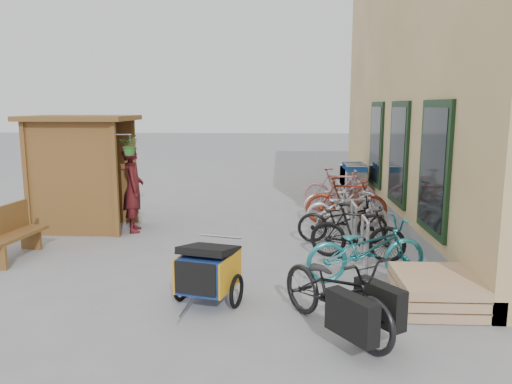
{
  "coord_description": "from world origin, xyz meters",
  "views": [
    {
      "loc": [
        0.94,
        -7.73,
        2.61
      ],
      "look_at": [
        0.5,
        1.5,
        1.0
      ],
      "focal_mm": 35.0,
      "sensor_mm": 36.0,
      "label": 1
    }
  ],
  "objects_px": {
    "bike_6": "(337,198)",
    "bike_7": "(338,190)",
    "child_trailer": "(208,269)",
    "person_kiosk": "(133,188)",
    "bench": "(9,232)",
    "kiosk": "(78,157)",
    "bike_2": "(342,220)",
    "shopping_carts": "(352,177)",
    "bike_5": "(346,201)",
    "bike_4": "(344,208)",
    "bike_1": "(357,232)",
    "cargo_bike": "(338,293)",
    "bike_3": "(353,214)",
    "bike_0": "(366,249)",
    "pallet_stack": "(435,291)"
  },
  "relations": [
    {
      "from": "cargo_bike",
      "to": "pallet_stack",
      "type": "bearing_deg",
      "value": -2.25
    },
    {
      "from": "bike_6",
      "to": "bike_1",
      "type": "bearing_deg",
      "value": 161.62
    },
    {
      "from": "bike_6",
      "to": "shopping_carts",
      "type": "bearing_deg",
      "value": -33.9
    },
    {
      "from": "shopping_carts",
      "to": "bike_4",
      "type": "xyz_separation_m",
      "value": [
        -0.67,
        -3.53,
        -0.17
      ]
    },
    {
      "from": "shopping_carts",
      "to": "bike_7",
      "type": "xyz_separation_m",
      "value": [
        -0.59,
        -1.81,
        -0.06
      ]
    },
    {
      "from": "pallet_stack",
      "to": "bike_3",
      "type": "relative_size",
      "value": 0.76
    },
    {
      "from": "shopping_carts",
      "to": "child_trailer",
      "type": "xyz_separation_m",
      "value": [
        -2.99,
        -7.85,
        -0.13
      ]
    },
    {
      "from": "cargo_bike",
      "to": "bike_2",
      "type": "height_order",
      "value": "cargo_bike"
    },
    {
      "from": "kiosk",
      "to": "person_kiosk",
      "type": "relative_size",
      "value": 1.37
    },
    {
      "from": "bench",
      "to": "bike_3",
      "type": "relative_size",
      "value": 0.94
    },
    {
      "from": "kiosk",
      "to": "pallet_stack",
      "type": "bearing_deg",
      "value": -31.66
    },
    {
      "from": "bike_0",
      "to": "pallet_stack",
      "type": "bearing_deg",
      "value": -154.31
    },
    {
      "from": "bike_0",
      "to": "bike_1",
      "type": "relative_size",
      "value": 1.14
    },
    {
      "from": "bike_6",
      "to": "bike_7",
      "type": "distance_m",
      "value": 0.67
    },
    {
      "from": "kiosk",
      "to": "bench",
      "type": "height_order",
      "value": "kiosk"
    },
    {
      "from": "bike_6",
      "to": "bench",
      "type": "bearing_deg",
      "value": 103.22
    },
    {
      "from": "pallet_stack",
      "to": "bench",
      "type": "bearing_deg",
      "value": 165.5
    },
    {
      "from": "bike_2",
      "to": "bike_7",
      "type": "distance_m",
      "value": 2.98
    },
    {
      "from": "bike_4",
      "to": "bike_6",
      "type": "bearing_deg",
      "value": -4.82
    },
    {
      "from": "bike_1",
      "to": "bike_5",
      "type": "bearing_deg",
      "value": 13.57
    },
    {
      "from": "bike_3",
      "to": "pallet_stack",
      "type": "bearing_deg",
      "value": 171.29
    },
    {
      "from": "bike_6",
      "to": "bike_2",
      "type": "bearing_deg",
      "value": 158.43
    },
    {
      "from": "bike_3",
      "to": "bike_6",
      "type": "bearing_deg",
      "value": -15.32
    },
    {
      "from": "bike_2",
      "to": "bike_7",
      "type": "relative_size",
      "value": 0.95
    },
    {
      "from": "child_trailer",
      "to": "person_kiosk",
      "type": "relative_size",
      "value": 0.81
    },
    {
      "from": "kiosk",
      "to": "bike_2",
      "type": "distance_m",
      "value": 5.6
    },
    {
      "from": "shopping_carts",
      "to": "bike_0",
      "type": "height_order",
      "value": "shopping_carts"
    },
    {
      "from": "bike_5",
      "to": "bike_4",
      "type": "bearing_deg",
      "value": 167.18
    },
    {
      "from": "bike_0",
      "to": "bike_5",
      "type": "distance_m",
      "value": 3.58
    },
    {
      "from": "bike_4",
      "to": "kiosk",
      "type": "bearing_deg",
      "value": 87.21
    },
    {
      "from": "pallet_stack",
      "to": "bike_1",
      "type": "distance_m",
      "value": 2.11
    },
    {
      "from": "child_trailer",
      "to": "bike_0",
      "type": "xyz_separation_m",
      "value": [
        2.24,
        1.0,
        0.01
      ]
    },
    {
      "from": "bike_3",
      "to": "bike_0",
      "type": "bearing_deg",
      "value": 157.8
    },
    {
      "from": "child_trailer",
      "to": "person_kiosk",
      "type": "bearing_deg",
      "value": 134.28
    },
    {
      "from": "pallet_stack",
      "to": "bench",
      "type": "distance_m",
      "value": 6.9
    },
    {
      "from": "bench",
      "to": "person_kiosk",
      "type": "bearing_deg",
      "value": 58.42
    },
    {
      "from": "pallet_stack",
      "to": "bike_5",
      "type": "bearing_deg",
      "value": 97.37
    },
    {
      "from": "kiosk",
      "to": "child_trailer",
      "type": "bearing_deg",
      "value": -50.02
    },
    {
      "from": "cargo_bike",
      "to": "bike_6",
      "type": "bearing_deg",
      "value": 49.54
    },
    {
      "from": "bench",
      "to": "bike_3",
      "type": "xyz_separation_m",
      "value": [
        6.08,
        1.7,
        0.01
      ]
    },
    {
      "from": "bike_3",
      "to": "bike_5",
      "type": "relative_size",
      "value": 0.89
    },
    {
      "from": "child_trailer",
      "to": "bike_2",
      "type": "distance_m",
      "value": 3.75
    },
    {
      "from": "bike_0",
      "to": "bench",
      "type": "bearing_deg",
      "value": 69.8
    },
    {
      "from": "bench",
      "to": "shopping_carts",
      "type": "distance_m",
      "value": 9.03
    },
    {
      "from": "person_kiosk",
      "to": "child_trailer",
      "type": "bearing_deg",
      "value": -165.89
    },
    {
      "from": "bike_4",
      "to": "bike_7",
      "type": "height_order",
      "value": "bike_7"
    },
    {
      "from": "pallet_stack",
      "to": "shopping_carts",
      "type": "xyz_separation_m",
      "value": [
        -0.0,
        7.81,
        0.39
      ]
    },
    {
      "from": "bike_0",
      "to": "bike_1",
      "type": "bearing_deg",
      "value": -14.03
    },
    {
      "from": "cargo_bike",
      "to": "bike_5",
      "type": "relative_size",
      "value": 1.08
    },
    {
      "from": "bike_2",
      "to": "shopping_carts",
      "type": "bearing_deg",
      "value": -7.76
    }
  ]
}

